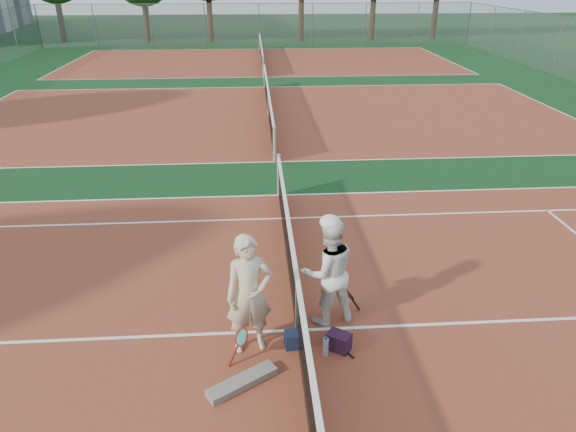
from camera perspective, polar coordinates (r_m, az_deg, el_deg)
The scene contains 17 objects.
ground at distance 8.44m, azimuth 0.97°, elevation -12.59°, with size 130.00×130.00×0.00m, color black.
court_main at distance 8.44m, azimuth 0.97°, elevation -12.58°, with size 23.77×10.97×0.01m, color brown.
court_far_a at distance 20.78m, azimuth -2.17°, elevation 11.11°, with size 23.77×10.97×0.01m, color brown.
court_far_b at distance 34.01m, azimuth -2.97°, elevation 16.83°, with size 23.77×10.97×0.01m, color brown.
net_main at distance 8.13m, azimuth 1.00°, elevation -9.77°, with size 0.10×10.98×1.02m, color black, non-canonical shape.
net_far_a at distance 20.65m, azimuth -2.20°, elevation 12.47°, with size 0.10×10.98×1.02m, color black, non-canonical shape.
net_far_b at distance 33.93m, azimuth -2.99°, elevation 17.67°, with size 0.10×10.98×1.02m, color black, non-canonical shape.
fence_back at distance 40.77m, azimuth -3.24°, elevation 20.41°, with size 32.00×0.06×3.00m, color slate, non-canonical shape.
player_a at distance 7.59m, azimuth -4.35°, elevation -8.72°, with size 0.69×0.46×1.90m, color beige.
player_b at distance 8.17m, azimuth 4.48°, elevation -6.20°, with size 0.89×0.70×1.84m, color white.
racket_red at distance 7.77m, azimuth -5.15°, elevation -14.12°, with size 0.33×0.27×0.53m, color maroon, non-canonical shape.
racket_black_held at distance 8.68m, azimuth 6.68°, elevation -9.39°, with size 0.34×0.27×0.53m, color black, non-canonical shape.
racket_spare at distance 8.24m, azimuth 5.12°, elevation -13.67°, with size 0.60×0.27×0.03m, color black, non-canonical shape.
sports_bag_navy at distance 8.06m, azimuth 0.85°, elevation -13.54°, with size 0.33×0.23×0.26m, color #101A31.
sports_bag_purple at distance 8.04m, azimuth 5.65°, elevation -13.70°, with size 0.35×0.24×0.28m, color black.
net_cover_canvas at distance 7.52m, azimuth -5.11°, elevation -17.89°, with size 1.04×0.24×0.11m, color slate.
water_bottle at distance 7.91m, azimuth 4.20°, elevation -14.35°, with size 0.09×0.09×0.30m, color #C9E7FF.
Camera 1 is at (-0.59, -6.60, 5.23)m, focal length 32.00 mm.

